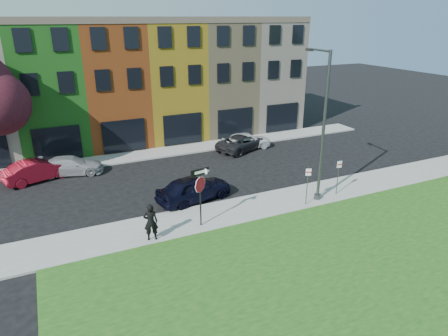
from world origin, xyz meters
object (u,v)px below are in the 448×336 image
sedan_near (194,188)px  street_lamp (322,128)px  stop_sign (200,186)px  man (151,222)px

sedan_near → street_lamp: size_ratio=0.57×
sedan_near → street_lamp: street_lamp is taller
stop_sign → sedan_near: (0.85, 3.26, -1.61)m
stop_sign → man: (-2.76, -0.31, -1.32)m
man → street_lamp: street_lamp is taller
stop_sign → street_lamp: street_lamp is taller
man → sedan_near: bearing=-122.1°
stop_sign → street_lamp: size_ratio=0.37×
sedan_near → man: bearing=122.5°
street_lamp → stop_sign: bearing=-172.8°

